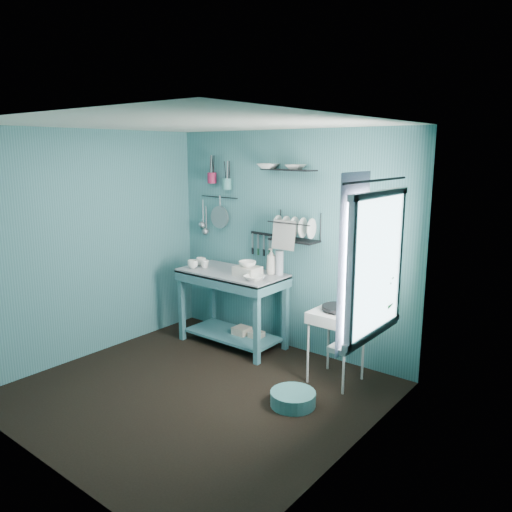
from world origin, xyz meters
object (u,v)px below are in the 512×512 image
Objects in this scene: utensil_cup_teal at (227,184)px; work_counter at (232,308)px; potted_plant at (378,297)px; floor_basin at (293,399)px; storage_tin_small at (256,340)px; wash_tub at (247,271)px; soap_bottle at (271,261)px; colander at (220,217)px; frying_pan at (337,308)px; utensil_cup_magenta at (212,178)px; hotplate_stand at (336,346)px; mug_mid at (205,264)px; water_bottle at (279,263)px; mug_left at (193,264)px; storage_tin_large at (242,336)px; mug_right at (201,262)px; dish_rack at (294,227)px.

work_counter is at bearing -42.39° from utensil_cup_teal.
potted_plant is 1.21m from floor_basin.
potted_plant is at bearing -15.55° from storage_tin_small.
wash_tub reaches higher than work_counter.
work_counter is 6.31× the size of storage_tin_small.
colander is (-0.90, 0.13, 0.41)m from soap_bottle.
soap_bottle is at bearing 164.01° from frying_pan.
storage_tin_small is (0.87, -0.22, -1.84)m from utensil_cup_magenta.
hotplate_stand is 1.77× the size of floor_basin.
potted_plant is (0.55, -0.30, 0.68)m from hotplate_stand.
colander is (-0.10, 0.39, 0.52)m from mug_mid.
utensil_cup_magenta reaches higher than utensil_cup_teal.
potted_plant reaches higher than work_counter.
water_bottle reaches higher than floor_basin.
frying_pan is at bearing -3.52° from wash_tub.
frying_pan is at bearing -10.97° from utensil_cup_magenta.
floor_basin is at bearing -31.72° from utensil_cup_teal.
work_counter is at bearing 175.43° from wash_tub.
water_bottle reaches higher than mug_left.
hotplate_stand is 0.74m from floor_basin.
utensil_cup_teal reaches higher than floor_basin.
mug_mid reaches higher than storage_tin_large.
colander reaches higher than water_bottle.
work_counter is at bearing 176.29° from frying_pan.
potted_plant is at bearing -8.93° from mug_right.
colander is at bearing 90.19° from mug_left.
water_bottle is 1.18m from hotplate_stand.
work_counter is at bearing -167.97° from dish_rack.
storage_tin_large is 1.53m from floor_basin.
potted_plant is (1.58, -0.59, 0.01)m from soap_bottle.
water_bottle is at bearing 131.55° from floor_basin.
dish_rack is at bearing 19.11° from mug_left.
wash_tub is at bearing -25.41° from colander.
potted_plant reaches higher than hotplate_stand.
utensil_cup_magenta reaches higher than mug_right.
utensil_cup_magenta is 0.30× the size of potted_plant.
colander reaches higher than mug_mid.
work_counter is 1.48m from frying_pan.
storage_tin_large is at bearing -20.18° from utensil_cup_magenta.
potted_plant is at bearing -20.58° from soap_bottle.
water_bottle is (1.02, 0.22, 0.09)m from mug_right.
mug_right is at bearing -174.29° from storage_tin_small.
soap_bottle is 1.07× the size of colander.
work_counter is at bearing 168.88° from potted_plant.
potted_plant is at bearing -22.51° from water_bottle.
dish_rack is 1.25× the size of potted_plant.
soap_bottle is 2.30× the size of utensil_cup_teal.
soap_bottle is 1.68m from floor_basin.
colander is 2.58m from floor_basin.
mug_right is (-0.12, 0.06, 0.00)m from mug_mid.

